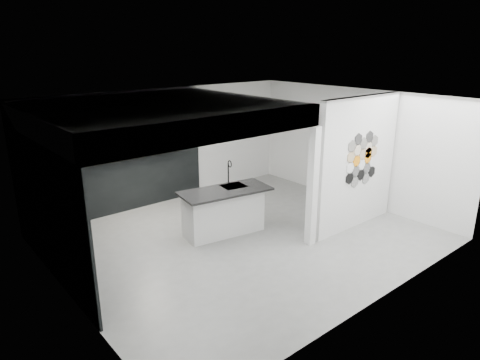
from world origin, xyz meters
name	(u,v)px	position (x,y,z in m)	size (l,w,h in m)	color
floor	(246,238)	(0.00, 0.00, -0.01)	(7.00, 6.00, 0.01)	slate
partition_panel	(358,163)	(2.23, -1.00, 1.40)	(2.45, 0.15, 2.80)	silver
bay_clad_back	(118,164)	(-1.30, 2.97, 1.18)	(4.40, 0.04, 2.35)	black
bay_clad_left	(46,211)	(-3.47, 1.00, 1.18)	(0.04, 4.00, 2.35)	black
bulkhead	(158,114)	(-1.30, 1.00, 2.55)	(4.40, 4.00, 0.40)	silver
corner_column	(313,187)	(0.82, -1.00, 1.18)	(0.16, 0.16, 2.35)	silver
fascia_beam	(221,129)	(-1.30, -0.92, 2.55)	(4.40, 0.16, 0.40)	silver
wall_basin	(66,229)	(-3.24, 0.80, 0.85)	(0.40, 0.60, 0.12)	silver
display_shelf	(124,159)	(-1.20, 2.87, 1.30)	(3.00, 0.15, 0.04)	black
kitchen_island	(224,211)	(-0.19, 0.48, 0.50)	(1.96, 1.10, 1.49)	silver
stockpot	(74,163)	(-2.32, 2.87, 1.40)	(0.19, 0.19, 0.15)	black
kettle	(167,147)	(-0.08, 2.87, 1.39)	(0.17, 0.17, 0.15)	black
glass_bowl	(175,147)	(0.15, 2.87, 1.37)	(0.15, 0.15, 0.11)	gray
glass_vase	(175,146)	(0.15, 2.87, 1.40)	(0.11, 0.11, 0.15)	gray
bottle_dark	(108,157)	(-1.57, 2.87, 1.40)	(0.06, 0.06, 0.17)	black
utensil_cup	(88,162)	(-2.03, 2.87, 1.37)	(0.08, 0.08, 0.10)	black
hex_tile_cluster	(362,159)	(2.26, -1.09, 1.50)	(1.04, 0.02, 1.16)	black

